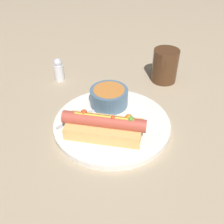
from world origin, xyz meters
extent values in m
plane|color=tan|center=(0.00, 0.00, 0.00)|extent=(4.00, 4.00, 0.00)
cylinder|color=white|center=(0.00, 0.00, 0.01)|extent=(0.28, 0.28, 0.01)
cube|color=#DBAD60|center=(0.01, -0.05, 0.03)|extent=(0.19, 0.12, 0.03)
cylinder|color=#B24738|center=(0.01, -0.05, 0.05)|extent=(0.19, 0.09, 0.03)
sphere|color=#C63F1E|center=(-0.04, -0.06, 0.07)|extent=(0.01, 0.01, 0.01)
sphere|color=#C63F1E|center=(0.03, -0.04, 0.07)|extent=(0.01, 0.01, 0.01)
sphere|color=orange|center=(0.06, -0.02, 0.07)|extent=(0.02, 0.02, 0.02)
sphere|color=#518C2D|center=(0.06, -0.03, 0.07)|extent=(0.01, 0.01, 0.01)
cylinder|color=gold|center=(0.01, -0.05, 0.07)|extent=(0.13, 0.05, 0.01)
cylinder|color=slate|center=(-0.04, 0.06, 0.04)|extent=(0.10, 0.10, 0.05)
cylinder|color=#C67533|center=(-0.04, 0.06, 0.05)|extent=(0.08, 0.08, 0.01)
cube|color=#B7B7BC|center=(-0.08, -0.03, 0.02)|extent=(0.05, 0.11, 0.00)
ellipsoid|color=#B7B7BC|center=(-0.05, 0.03, 0.02)|extent=(0.03, 0.04, 0.01)
cylinder|color=#4C2D19|center=(0.03, 0.27, 0.05)|extent=(0.08, 0.08, 0.10)
cylinder|color=silver|center=(-0.25, 0.11, 0.03)|extent=(0.03, 0.03, 0.05)
sphere|color=silver|center=(-0.25, 0.11, 0.06)|extent=(0.03, 0.03, 0.03)
camera|label=1|loc=(0.24, -0.43, 0.43)|focal=42.00mm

